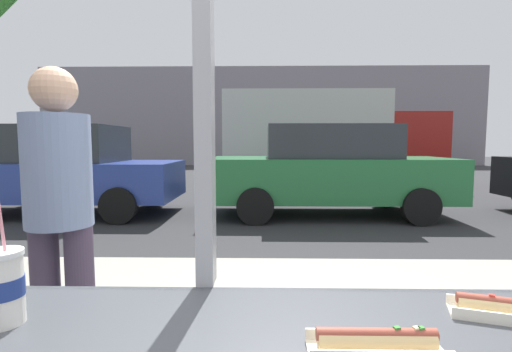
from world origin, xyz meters
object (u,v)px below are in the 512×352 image
soda_cup_left (2,286)px  box_truck (325,136)px  parked_car_blue (68,170)px  parked_car_green (329,170)px  pedestrian (59,208)px  hotdog_tray_far (507,309)px  hotdog_tray_near (376,342)px

soda_cup_left → box_truck: (2.62, 11.55, 0.57)m
parked_car_blue → parked_car_green: 5.08m
parked_car_green → pedestrian: size_ratio=2.78×
parked_car_blue → parked_car_green: size_ratio=0.91×
hotdog_tray_far → pedestrian: size_ratio=0.16×
hotdog_tray_near → parked_car_blue: 7.65m
pedestrian → parked_car_green: bearing=66.9°
box_truck → hotdog_tray_near: bearing=-98.8°
hotdog_tray_near → parked_car_blue: parked_car_blue is taller
parked_car_green → pedestrian: 5.83m
soda_cup_left → parked_car_green: parked_car_green is taller
parked_car_blue → hotdog_tray_near: bearing=-58.1°
box_truck → hotdog_tray_far: bearing=-97.2°
pedestrian → box_truck: bearing=73.8°
hotdog_tray_far → soda_cup_left: bearing=-177.6°
box_truck → pedestrian: 10.97m
soda_cup_left → pedestrian: (-0.44, 1.03, -0.00)m
parked_car_green → box_truck: size_ratio=0.66×
box_truck → pedestrian: size_ratio=4.23×
soda_cup_left → parked_car_blue: 7.16m
soda_cup_left → box_truck: size_ratio=0.05×
parked_car_green → box_truck: (0.77, 5.17, 0.76)m
parked_car_blue → parked_car_green: same height
hotdog_tray_far → box_truck: bearing=82.8°
hotdog_tray_near → box_truck: box_truck is taller
hotdog_tray_near → parked_car_green: (1.04, 6.49, -0.12)m
soda_cup_left → pedestrian: bearing=113.0°
hotdog_tray_far → pedestrian: (-1.60, 0.98, 0.06)m
parked_car_blue → pedestrian: 6.05m
hotdog_tray_far → parked_car_green: size_ratio=0.06×
hotdog_tray_near → soda_cup_left: bearing=172.8°
box_truck → soda_cup_left: bearing=-102.8°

